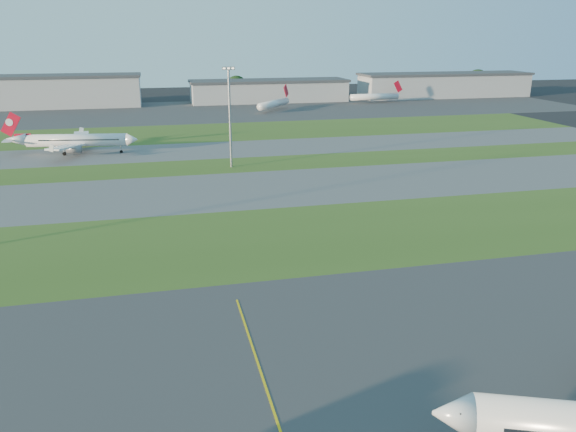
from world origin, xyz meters
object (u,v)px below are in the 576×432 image
object	(u,v)px
mini_jet_near	(274,104)
mini_jet_far	(375,97)
airliner_taxiing	(76,141)
light_mast_centre	(230,111)

from	to	relation	value
mini_jet_near	mini_jet_far	world-z (taller)	same
airliner_taxiing	mini_jet_far	world-z (taller)	airliner_taxiing
airliner_taxiing	mini_jet_far	xyz separation A→B (m)	(132.96, 99.81, -0.61)
airliner_taxiing	light_mast_centre	world-z (taller)	light_mast_centre
mini_jet_far	airliner_taxiing	bearing A→B (deg)	-146.44
mini_jet_near	mini_jet_far	bearing A→B (deg)	-32.97
mini_jet_near	light_mast_centre	size ratio (longest dim) A/B	0.90
mini_jet_near	mini_jet_far	xyz separation A→B (m)	(56.51, 18.02, 0.00)
mini_jet_near	light_mast_centre	xyz separation A→B (m)	(-34.61, -109.73, 11.53)
airliner_taxiing	mini_jet_near	world-z (taller)	airliner_taxiing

